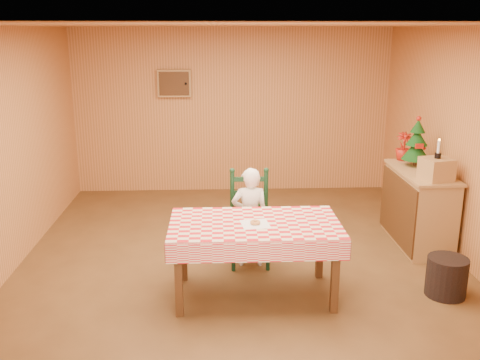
# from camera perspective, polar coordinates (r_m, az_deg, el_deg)

# --- Properties ---
(ground) EXTENTS (6.00, 6.00, 0.00)m
(ground) POSITION_cam_1_polar(r_m,az_deg,el_deg) (6.07, 0.09, -9.18)
(ground) COLOR brown
(ground) RESTS_ON ground
(cabin_walls) EXTENTS (5.10, 6.05, 2.65)m
(cabin_walls) POSITION_cam_1_polar(r_m,az_deg,el_deg) (6.08, -0.17, 8.82)
(cabin_walls) COLOR #C88448
(cabin_walls) RESTS_ON ground
(dining_table) EXTENTS (1.66, 0.96, 0.77)m
(dining_table) POSITION_cam_1_polar(r_m,az_deg,el_deg) (5.19, 1.58, -5.40)
(dining_table) COLOR #4D2D14
(dining_table) RESTS_ON ground
(ladder_chair) EXTENTS (0.44, 0.40, 1.08)m
(ladder_chair) POSITION_cam_1_polar(r_m,az_deg,el_deg) (5.99, 1.03, -4.32)
(ladder_chair) COLOR black
(ladder_chair) RESTS_ON ground
(seated_child) EXTENTS (0.41, 0.27, 1.12)m
(seated_child) POSITION_cam_1_polar(r_m,az_deg,el_deg) (5.92, 1.07, -3.97)
(seated_child) COLOR white
(seated_child) RESTS_ON ground
(napkin) EXTENTS (0.29, 0.29, 0.00)m
(napkin) POSITION_cam_1_polar(r_m,az_deg,el_deg) (5.12, 1.63, -4.72)
(napkin) COLOR white
(napkin) RESTS_ON dining_table
(donut) EXTENTS (0.12, 0.12, 0.03)m
(donut) POSITION_cam_1_polar(r_m,az_deg,el_deg) (5.11, 1.63, -4.53)
(donut) COLOR #CA8A48
(donut) RESTS_ON napkin
(shelf_unit) EXTENTS (0.54, 1.24, 0.93)m
(shelf_unit) POSITION_cam_1_polar(r_m,az_deg,el_deg) (6.88, 18.44, -2.80)
(shelf_unit) COLOR tan
(shelf_unit) RESTS_ON ground
(crate) EXTENTS (0.36, 0.36, 0.25)m
(crate) POSITION_cam_1_polar(r_m,az_deg,el_deg) (6.36, 20.21, 1.09)
(crate) COLOR tan
(crate) RESTS_ON shelf_unit
(christmas_tree) EXTENTS (0.34, 0.34, 0.62)m
(christmas_tree) POSITION_cam_1_polar(r_m,az_deg,el_deg) (6.92, 18.32, 3.72)
(christmas_tree) COLOR #4D2D14
(christmas_tree) RESTS_ON shelf_unit
(flower_arrangement) EXTENTS (0.21, 0.21, 0.36)m
(flower_arrangement) POSITION_cam_1_polar(r_m,az_deg,el_deg) (7.20, 17.05, 3.45)
(flower_arrangement) COLOR #A41A0F
(flower_arrangement) RESTS_ON shelf_unit
(candle_set) EXTENTS (0.07, 0.07, 0.22)m
(candle_set) POSITION_cam_1_polar(r_m,az_deg,el_deg) (6.32, 20.38, 2.76)
(candle_set) COLOR black
(candle_set) RESTS_ON crate
(storage_bin) EXTENTS (0.50, 0.50, 0.40)m
(storage_bin) POSITION_cam_1_polar(r_m,az_deg,el_deg) (5.76, 21.17, -9.59)
(storage_bin) COLOR black
(storage_bin) RESTS_ON ground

